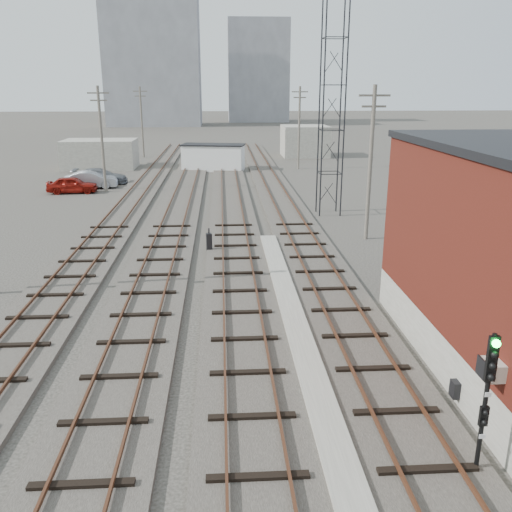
{
  "coord_description": "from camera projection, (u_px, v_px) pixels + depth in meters",
  "views": [
    {
      "loc": [
        -2.2,
        -3.37,
        8.8
      ],
      "look_at": [
        -0.86,
        17.82,
        2.2
      ],
      "focal_mm": 38.0,
      "sensor_mm": 36.0,
      "label": 1
    }
  ],
  "objects": [
    {
      "name": "ground",
      "position": [
        241.0,
        167.0,
        63.14
      ],
      "size": [
        320.0,
        320.0,
        0.0
      ],
      "primitive_type": "plane",
      "color": "#282621",
      "rests_on": "ground"
    },
    {
      "name": "track_right",
      "position": [
        281.0,
        202.0,
        43.24
      ],
      "size": [
        3.2,
        90.0,
        0.39
      ],
      "color": "#332D28",
      "rests_on": "ground"
    },
    {
      "name": "track_mid_right",
      "position": [
        231.0,
        202.0,
        43.0
      ],
      "size": [
        3.2,
        90.0,
        0.39
      ],
      "color": "#332D28",
      "rests_on": "ground"
    },
    {
      "name": "track_mid_left",
      "position": [
        181.0,
        203.0,
        42.76
      ],
      "size": [
        3.2,
        90.0,
        0.39
      ],
      "color": "#332D28",
      "rests_on": "ground"
    },
    {
      "name": "track_left",
      "position": [
        129.0,
        204.0,
        42.52
      ],
      "size": [
        3.2,
        90.0,
        0.39
      ],
      "color": "#332D28",
      "rests_on": "ground"
    },
    {
      "name": "platform_curb",
      "position": [
        301.0,
        342.0,
        19.29
      ],
      "size": [
        0.9,
        28.0,
        0.26
      ],
      "primitive_type": "cube",
      "color": "gray",
      "rests_on": "ground"
    },
    {
      "name": "lattice_tower",
      "position": [
        332.0,
        108.0,
        37.42
      ],
      "size": [
        1.6,
        1.6,
        15.0
      ],
      "color": "black",
      "rests_on": "ground"
    },
    {
      "name": "utility_pole_left_b",
      "position": [
        102.0,
        137.0,
        46.66
      ],
      "size": [
        1.8,
        0.24,
        9.0
      ],
      "color": "#595147",
      "rests_on": "ground"
    },
    {
      "name": "utility_pole_left_c",
      "position": [
        142.0,
        120.0,
        70.49
      ],
      "size": [
        1.8,
        0.24,
        9.0
      ],
      "color": "#595147",
      "rests_on": "ground"
    },
    {
      "name": "utility_pole_right_a",
      "position": [
        371.0,
        160.0,
        31.61
      ],
      "size": [
        1.8,
        0.24,
        9.0
      ],
      "color": "#595147",
      "rests_on": "ground"
    },
    {
      "name": "utility_pole_right_b",
      "position": [
        299.0,
        126.0,
        60.2
      ],
      "size": [
        1.8,
        0.24,
        9.0
      ],
      "color": "#595147",
      "rests_on": "ground"
    },
    {
      "name": "apartment_left",
      "position": [
        153.0,
        61.0,
        129.07
      ],
      "size": [
        22.0,
        14.0,
        30.0
      ],
      "primitive_type": "cube",
      "color": "gray",
      "rests_on": "ground"
    },
    {
      "name": "apartment_right",
      "position": [
        258.0,
        72.0,
        145.53
      ],
      "size": [
        16.0,
        12.0,
        26.0
      ],
      "primitive_type": "cube",
      "color": "gray",
      "rests_on": "ground"
    },
    {
      "name": "shed_left",
      "position": [
        100.0,
        154.0,
        61.7
      ],
      "size": [
        8.0,
        5.0,
        3.2
      ],
      "primitive_type": "cube",
      "color": "gray",
      "rests_on": "ground"
    },
    {
      "name": "shed_right",
      "position": [
        305.0,
        141.0,
        72.62
      ],
      "size": [
        6.0,
        6.0,
        4.0
      ],
      "primitive_type": "cube",
      "color": "gray",
      "rests_on": "ground"
    },
    {
      "name": "signal_mast",
      "position": [
        487.0,
        397.0,
        12.26
      ],
      "size": [
        0.4,
        0.4,
        3.67
      ],
      "color": "gray",
      "rests_on": "ground"
    },
    {
      "name": "switch_stand",
      "position": [
        209.0,
        242.0,
        30.12
      ],
      "size": [
        0.35,
        0.35,
        1.3
      ],
      "rotation": [
        0.0,
        0.0,
        0.19
      ],
      "color": "black",
      "rests_on": "ground"
    },
    {
      "name": "site_trailer",
      "position": [
        213.0,
        157.0,
        60.09
      ],
      "size": [
        7.3,
        4.24,
        2.89
      ],
      "rotation": [
        0.0,
        0.0,
        -0.19
      ],
      "color": "white",
      "rests_on": "ground"
    },
    {
      "name": "car_red",
      "position": [
        72.0,
        185.0,
        47.2
      ],
      "size": [
        4.36,
        1.95,
        1.46
      ],
      "primitive_type": "imported",
      "rotation": [
        0.0,
        0.0,
        1.63
      ],
      "color": "maroon",
      "rests_on": "ground"
    },
    {
      "name": "car_silver",
      "position": [
        91.0,
        180.0,
        49.43
      ],
      "size": [
        4.86,
        2.16,
        1.55
      ],
      "primitive_type": "imported",
      "rotation": [
        0.0,
        0.0,
        1.68
      ],
      "color": "#A3A5AA",
      "rests_on": "ground"
    },
    {
      "name": "car_grey",
      "position": [
        100.0,
        176.0,
        51.65
      ],
      "size": [
        5.11,
        2.11,
        1.48
      ],
      "primitive_type": "imported",
      "rotation": [
        0.0,
        0.0,
        1.56
      ],
      "color": "slate",
      "rests_on": "ground"
    }
  ]
}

